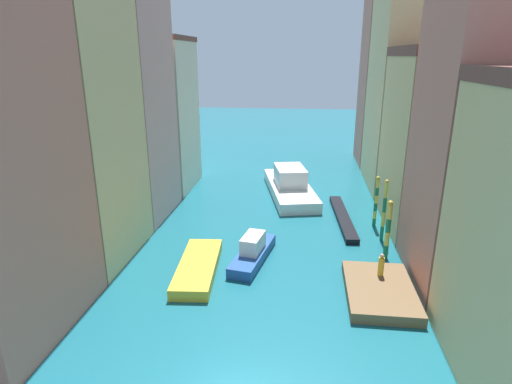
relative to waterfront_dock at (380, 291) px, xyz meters
name	(u,v)px	position (x,y,z in m)	size (l,w,h in m)	color
ground_plane	(277,206)	(-7.18, 15.06, -0.32)	(154.00, 154.00, 0.00)	#196070
building_left_1	(75,129)	(-19.89, 3.36, 8.78)	(6.63, 8.38, 18.17)	#DBB77A
building_left_2	(125,104)	(-19.89, 11.56, 9.49)	(6.63, 8.01, 19.60)	tan
building_left_3	(160,115)	(-19.89, 20.00, 7.45)	(6.63, 8.01, 15.52)	beige
building_right_1	(486,124)	(5.53, 2.71, 9.62)	(6.63, 8.35, 19.86)	#C6705B
building_right_2	(433,139)	(5.53, 12.36, 6.89)	(6.63, 10.68, 14.40)	#DBB77A
building_right_3	(406,82)	(5.53, 23.88, 10.71)	(6.63, 11.63, 22.04)	#DBB77A
building_right_4	(388,77)	(5.53, 34.18, 10.67)	(6.63, 8.24, 21.96)	#C6705B
waterfront_dock	(380,291)	(0.00, 0.00, 0.00)	(3.96, 6.13, 0.64)	brown
person_on_dock	(381,265)	(0.22, 1.33, 1.00)	(0.36, 0.36, 1.46)	gold
mooring_pole_0	(388,229)	(1.20, 5.06, 1.89)	(0.37, 0.37, 4.32)	#197247
mooring_pole_1	(384,210)	(1.43, 8.19, 2.18)	(0.29, 0.29, 4.90)	#197247
mooring_pole_2	(376,201)	(1.28, 11.04, 1.90)	(0.32, 0.32, 4.34)	#197247
vaporetto_white	(290,185)	(-6.12, 18.74, 0.66)	(6.35, 12.85, 2.88)	white
gondola_black	(343,217)	(-1.22, 12.09, -0.09)	(1.78, 10.34, 0.46)	black
motorboat_0	(253,251)	(-8.09, 3.71, 0.33)	(2.77, 6.38, 1.87)	#234C93
motorboat_1	(198,267)	(-11.48, 1.56, 0.04)	(2.99, 7.43, 0.72)	gold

